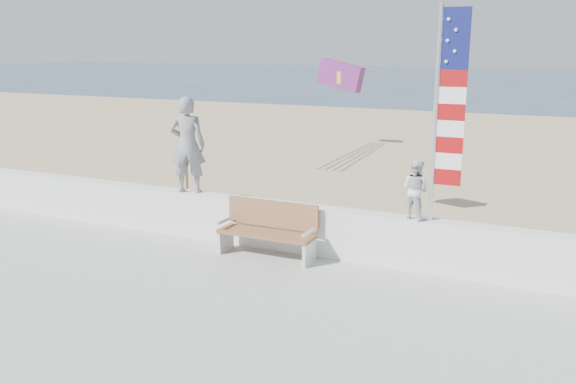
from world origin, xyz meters
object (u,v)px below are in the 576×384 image
adult (188,145)px  child (416,189)px  bench (268,229)px  flag (444,106)px

adult → child: (4.53, 0.00, -0.45)m
child → bench: 2.73m
bench → child: bearing=10.1°
flag → adult: bearing=180.0°
bench → flag: flag is taller
child → flag: flag is taller
adult → bench: 2.44m
child → adult: bearing=21.5°
bench → flag: (2.93, 0.45, 2.30)m
adult → flag: (4.92, -0.00, 0.96)m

